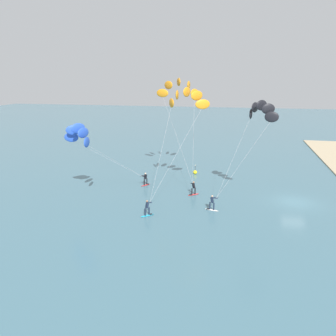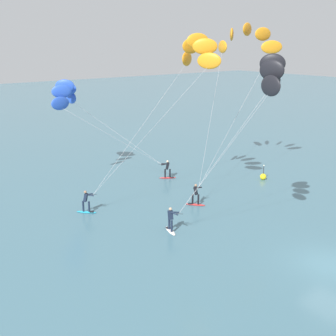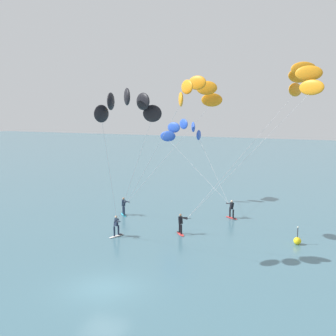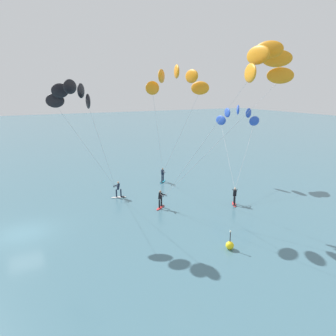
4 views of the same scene
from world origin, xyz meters
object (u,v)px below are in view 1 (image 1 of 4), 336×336
at_px(kitesurfer_nearshore, 82,136).
at_px(marker_buoy, 195,172).
at_px(kitesurfer_far_out, 179,91).
at_px(kitesurfer_mid_water, 259,115).
at_px(kitesurfer_downwind, 185,102).

xyz_separation_m(kitesurfer_nearshore, marker_buoy, (13.15, -10.86, -7.05)).
bearing_deg(kitesurfer_far_out, kitesurfer_mid_water, -132.26).
xyz_separation_m(kitesurfer_mid_water, kitesurfer_far_out, (9.27, 10.20, 2.03)).
height_order(kitesurfer_nearshore, kitesurfer_downwind, kitesurfer_downwind).
distance_m(kitesurfer_mid_water, marker_buoy, 15.80).
xyz_separation_m(kitesurfer_nearshore, kitesurfer_downwind, (4.78, -10.63, 3.52)).
bearing_deg(kitesurfer_downwind, kitesurfer_nearshore, 114.21).
xyz_separation_m(kitesurfer_downwind, marker_buoy, (8.37, -0.24, -10.57)).
bearing_deg(kitesurfer_nearshore, kitesurfer_downwind, -65.79).
bearing_deg(kitesurfer_downwind, marker_buoy, -1.62).
bearing_deg(kitesurfer_nearshore, marker_buoy, -39.57).
relative_size(kitesurfer_mid_water, marker_buoy, 8.20).
bearing_deg(marker_buoy, kitesurfer_downwind, 178.38).
distance_m(kitesurfer_nearshore, marker_buoy, 18.45).
relative_size(kitesurfer_downwind, marker_buoy, 9.08).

